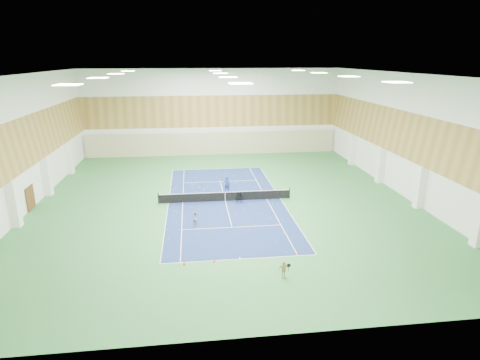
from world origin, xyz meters
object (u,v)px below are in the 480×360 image
object	(u,v)px
tennis_net	(225,196)
ball_cart	(239,198)
coach	(227,184)
child_apron	(284,270)
child_court	(196,219)

from	to	relation	value
tennis_net	ball_cart	world-z (taller)	tennis_net
tennis_net	coach	distance (m)	2.81
child_apron	ball_cart	xyz separation A→B (m)	(-1.11, 14.03, -0.13)
ball_cart	coach	bearing A→B (deg)	102.47
child_court	child_apron	size ratio (longest dim) A/B	1.01
ball_cart	tennis_net	bearing A→B (deg)	153.33
tennis_net	ball_cart	xyz separation A→B (m)	(1.32, -0.60, -0.10)
coach	child_court	bearing A→B (deg)	89.78
child_apron	child_court	bearing A→B (deg)	110.50
child_apron	ball_cart	bearing A→B (deg)	84.46
tennis_net	child_apron	bearing A→B (deg)	-80.55
ball_cart	child_court	bearing A→B (deg)	-132.92
child_court	coach	bearing A→B (deg)	32.66
tennis_net	child_court	distance (m)	6.28
tennis_net	coach	bearing A→B (deg)	80.94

